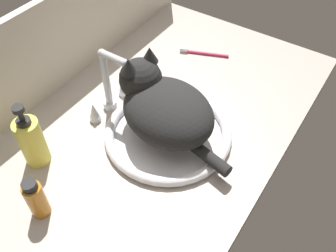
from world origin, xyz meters
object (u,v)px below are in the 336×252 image
Objects in this scene: sink_basin at (168,133)px; faucet at (109,88)px; toothbrush at (203,53)px; cat at (162,105)px; soap_pump_bottle at (32,141)px; amber_bottle at (36,199)px.

faucet reaches higher than sink_basin.
sink_basin reaches higher than toothbrush.
toothbrush is (37.09, 8.50, -9.50)cm from cat.
soap_pump_bottle is (-25.39, 23.46, 6.10)cm from sink_basin.
amber_bottle is at bearing -166.64° from faucet.
cat reaches higher than soap_pump_bottle.
faucet is at bearing 13.36° from amber_bottle.
faucet is at bearing 91.66° from cat.
cat is (0.51, 2.24, 8.94)cm from sink_basin.
cat is (0.51, -17.67, 2.30)cm from faucet.
amber_bottle is at bearing 162.18° from sink_basin.
amber_bottle is 0.61× the size of soap_pump_bottle.
amber_bottle is 0.72× the size of toothbrush.
soap_pump_bottle is (-25.90, 21.22, -2.83)cm from cat.
faucet is (0.00, 19.91, 6.64)cm from sink_basin.
soap_pump_bottle is (-25.39, 3.55, -0.54)cm from faucet.
soap_pump_bottle is at bearing 172.04° from faucet.
amber_bottle is (-35.63, -8.46, -2.39)cm from faucet.
sink_basin is 1.70× the size of faucet.
soap_pump_bottle is at bearing 168.58° from toothbrush.
faucet is 39.37cm from toothbrush.
soap_pump_bottle reaches higher than sink_basin.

